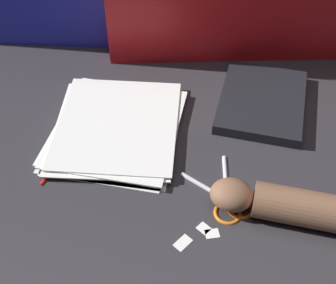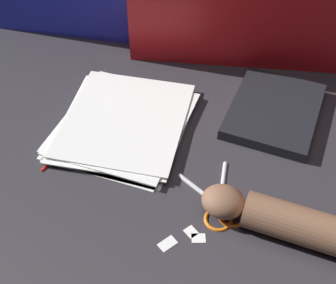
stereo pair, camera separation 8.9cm
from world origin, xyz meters
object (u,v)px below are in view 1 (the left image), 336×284
scissors (228,200)px  hand_forearm (295,206)px  paper_stack (116,128)px  book_closed (262,102)px

scissors → hand_forearm: size_ratio=0.55×
paper_stack → book_closed: 0.33m
paper_stack → book_closed: book_closed is taller
scissors → book_closed: bearing=77.8°
paper_stack → hand_forearm: (0.36, -0.17, 0.02)m
paper_stack → scissors: paper_stack is taller
scissors → hand_forearm: (0.11, -0.02, 0.03)m
paper_stack → scissors: 0.29m
paper_stack → hand_forearm: bearing=-25.8°
book_closed → hand_forearm: 0.30m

